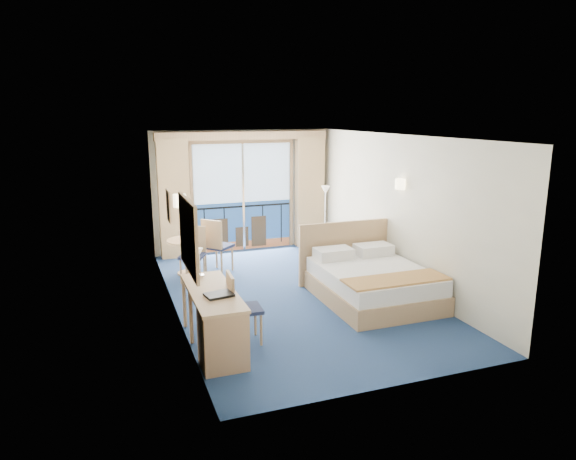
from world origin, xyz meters
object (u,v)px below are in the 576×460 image
at_px(bed, 371,281).
at_px(armchair, 335,246).
at_px(round_table, 187,248).
at_px(table_chair_b, 193,250).
at_px(floor_lamp, 325,203).
at_px(desk_chair, 239,304).
at_px(table_chair_a, 216,243).
at_px(nightstand, 362,257).
at_px(desk, 221,329).

distance_m(bed, armchair, 2.31).
height_order(round_table, table_chair_b, table_chair_b).
distance_m(floor_lamp, table_chair_b, 3.21).
height_order(desk_chair, table_chair_a, table_chair_a).
xyz_separation_m(armchair, floor_lamp, (0.04, 0.62, 0.82)).
relative_size(desk_chair, round_table, 1.29).
xyz_separation_m(nightstand, table_chair_a, (-2.74, 0.84, 0.33)).
distance_m(bed, table_chair_b, 3.34).
xyz_separation_m(bed, floor_lamp, (0.43, 2.89, 0.83)).
relative_size(armchair, table_chair_b, 0.73).
height_order(nightstand, armchair, armchair).
bearing_deg(round_table, bed, -42.72).
relative_size(nightstand, round_table, 0.74).
bearing_deg(table_chair_b, bed, -13.61).
bearing_deg(floor_lamp, round_table, -171.97).
bearing_deg(desk_chair, bed, -67.46).
xyz_separation_m(desk, table_chair_b, (0.24, 3.39, 0.13)).
distance_m(nightstand, round_table, 3.42).
xyz_separation_m(armchair, desk_chair, (-2.88, -3.14, 0.22)).
distance_m(round_table, table_chair_b, 0.40).
bearing_deg(table_chair_b, floor_lamp, 39.94).
xyz_separation_m(armchair, table_chair_a, (-2.52, 0.04, 0.28)).
xyz_separation_m(armchair, table_chair_b, (-3.00, -0.21, 0.23)).
bearing_deg(table_chair_a, desk, 125.56).
bearing_deg(round_table, table_chair_b, -82.94).
xyz_separation_m(bed, table_chair_b, (-2.61, 2.06, 0.25)).
relative_size(nightstand, floor_lamp, 0.37).
bearing_deg(desk_chair, table_chair_a, -3.19).
bearing_deg(desk_chair, round_table, 6.15).
relative_size(armchair, desk_chair, 0.74).
relative_size(desk_chair, table_chair_a, 0.91).
xyz_separation_m(bed, desk_chair, (-2.49, -0.87, 0.24)).
distance_m(floor_lamp, desk_chair, 4.80).
height_order(table_chair_a, table_chair_b, table_chair_a).
bearing_deg(table_chair_b, desk, -69.39).
bearing_deg(round_table, nightstand, -16.64).
distance_m(armchair, table_chair_b, 3.02).
bearing_deg(floor_lamp, desk_chair, -127.84).
xyz_separation_m(desk, desk_chair, (0.36, 0.46, 0.12)).
height_order(floor_lamp, table_chair_a, floor_lamp).
bearing_deg(table_chair_a, armchair, -134.18).
distance_m(desk_chair, round_table, 3.33).
relative_size(desk_chair, table_chair_b, 0.98).
bearing_deg(bed, table_chair_a, 132.64).
xyz_separation_m(nightstand, floor_lamp, (-0.18, 1.41, 0.87)).
relative_size(nightstand, desk_chair, 0.57).
bearing_deg(armchair, desk_chair, 30.10).
distance_m(nightstand, desk, 4.46).
bearing_deg(nightstand, desk, -140.98).
bearing_deg(desk, bed, 24.99).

